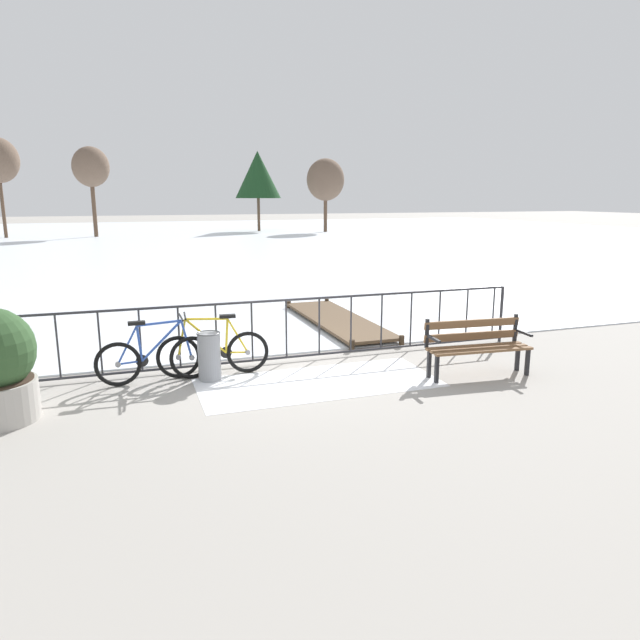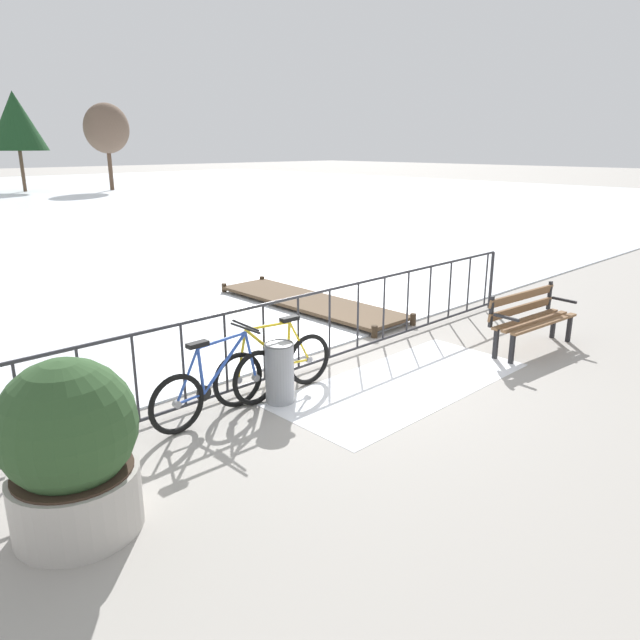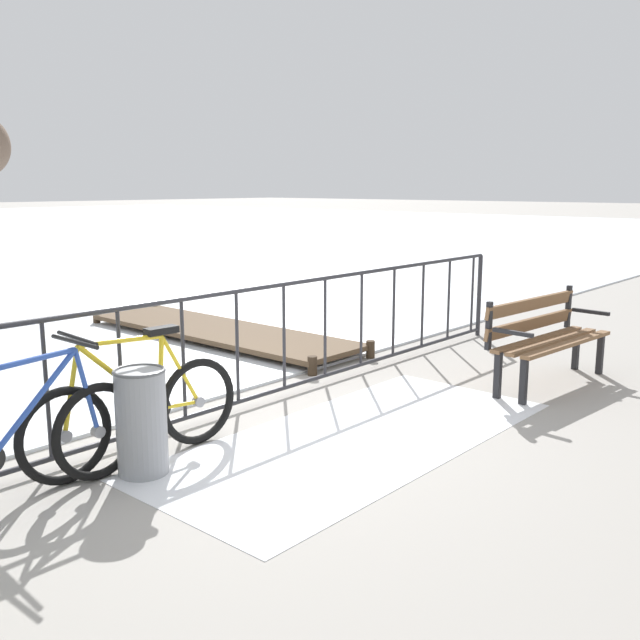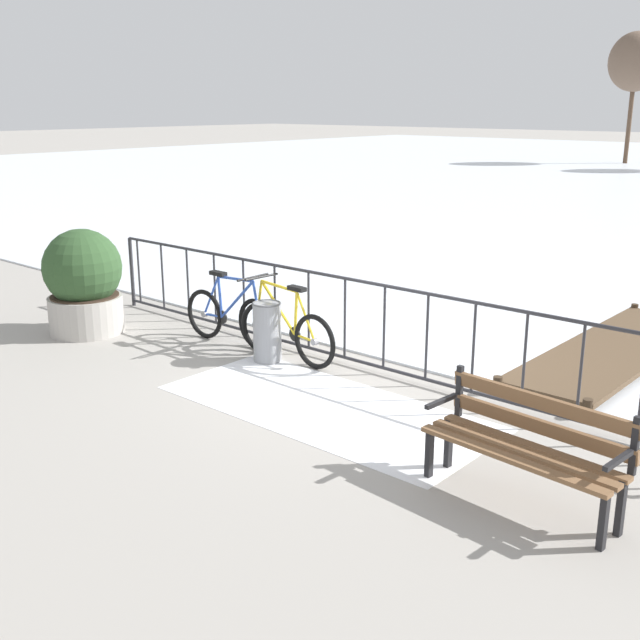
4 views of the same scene
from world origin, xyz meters
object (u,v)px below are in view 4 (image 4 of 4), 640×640
bicycle_near_railing (284,330)px  planter_with_shrub (84,282)px  bicycle_second (232,318)px  trash_bin (267,331)px  park_bench (528,440)px

bicycle_near_railing → planter_with_shrub: (-2.81, -0.95, 0.33)m
bicycle_near_railing → planter_with_shrub: planter_with_shrub is taller
bicycle_second → trash_bin: bicycle_second is taller
bicycle_second → planter_with_shrub: planter_with_shrub is taller
bicycle_second → park_bench: bearing=-14.6°
planter_with_shrub → bicycle_near_railing: bearing=18.7°
planter_with_shrub → bicycle_second: bearing=24.6°
bicycle_near_railing → planter_with_shrub: size_ratio=1.21×
park_bench → trash_bin: (-3.92, 1.09, -0.14)m
bicycle_near_railing → park_bench: 4.04m
planter_with_shrub → trash_bin: (2.72, 0.76, -0.33)m
bicycle_second → trash_bin: size_ratio=2.34×
bicycle_near_railing → bicycle_second: (-0.87, -0.06, 0.00)m
bicycle_near_railing → park_bench: size_ratio=1.05×
trash_bin → bicycle_near_railing: bearing=63.9°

